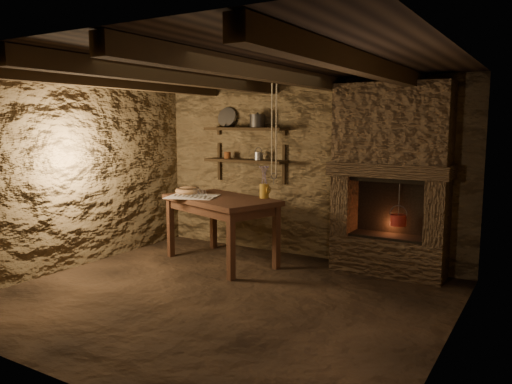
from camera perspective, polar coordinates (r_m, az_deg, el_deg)
The scene contains 25 objects.
floor at distance 5.40m, azimuth -4.04°, elevation -11.94°, with size 4.50×4.50×0.00m, color black.
back_wall at distance 6.84m, azimuth 5.56°, elevation 2.55°, with size 4.50×0.04×2.40m, color #4C3B24.
front_wall at distance 3.69m, azimuth -22.42°, elevation -2.51°, with size 4.50×0.04×2.40m, color #4C3B24.
left_wall at distance 6.67m, azimuth -20.15°, elevation 1.98°, with size 0.04×4.00×2.40m, color #4C3B24.
right_wall at distance 4.25m, azimuth 21.44°, elevation -1.17°, with size 0.04×4.00×2.40m, color #4C3B24.
ceiling at distance 5.12m, azimuth -4.31°, elevation 14.26°, with size 4.50×4.00×0.04m, color black.
beam_far_left at distance 6.10m, azimuth -16.13°, elevation 12.09°, with size 0.14×3.95×0.16m, color black.
beam_mid_left at distance 5.41m, azimuth -8.73°, elevation 12.89°, with size 0.14×3.95×0.16m, color black.
beam_mid_right at distance 4.84m, azimuth 0.67°, elevation 13.59°, with size 0.14×3.95×0.16m, color black.
beam_far_right at distance 4.42m, azimuth 12.27°, elevation 13.96°, with size 0.14×3.95×0.16m, color black.
shelf_lower at distance 7.10m, azimuth -1.19°, elevation 3.59°, with size 1.25×0.30×0.04m, color black.
shelf_upper at distance 7.09m, azimuth -1.20°, elevation 7.22°, with size 1.25×0.30×0.04m, color black.
hearth at distance 6.18m, azimuth 15.13°, elevation 2.00°, with size 1.43×0.51×2.30m.
work_table at distance 6.58m, azimuth -4.01°, elevation -4.08°, with size 1.72×1.31×0.87m.
linen_cloth at distance 6.61m, azimuth -7.26°, elevation -0.50°, with size 0.63×0.51×0.01m, color beige.
pewter_cutlery_row at distance 6.59m, azimuth -7.37°, elevation -0.44°, with size 0.53×0.20×0.01m, color #9A988C, non-canonical shape.
drinking_glasses at distance 6.68m, azimuth -6.48°, elevation -0.01°, with size 0.20×0.06×0.08m, color white, non-canonical shape.
stoneware_jug at distance 6.42m, azimuth 0.96°, elevation 0.91°, with size 0.15×0.15×0.42m.
wooden_bowl at distance 6.89m, azimuth -7.78°, elevation 0.14°, with size 0.35×0.35×0.12m, color olive.
iron_stockpot at distance 6.98m, azimuth 0.18°, elevation 8.04°, with size 0.22×0.22×0.16m, color #2B2926.
tin_pan at distance 7.38m, azimuth -3.31°, elevation 8.53°, with size 0.29×0.29×0.04m, color gray.
small_kettle at distance 6.99m, azimuth 0.29°, elevation 4.14°, with size 0.16×0.12×0.17m, color gray, non-canonical shape.
rusty_tin at distance 7.27m, azimuth -3.28°, elevation 4.22°, with size 0.10×0.10×0.10m, color #622E13.
red_pot at distance 6.17m, azimuth 15.96°, elevation -3.01°, with size 0.21×0.19×0.54m.
hanging_ropes at distance 5.95m, azimuth 2.08°, elevation 7.59°, with size 0.08×0.08×1.20m, color beige, non-canonical shape.
Camera 1 is at (2.94, -4.14, 1.82)m, focal length 35.00 mm.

